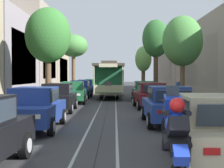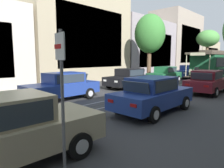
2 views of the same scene
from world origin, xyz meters
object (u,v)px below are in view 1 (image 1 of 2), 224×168
object	(u,v)px
parked_car_maroon_mid_right	(151,95)
parked_car_green_far_left	(91,85)
parked_car_green_fourth_left	(73,92)
street_tree_kerb_right_fourth	(143,60)
street_tree_kerb_left_second	(48,36)
parked_car_blue_fifth_left	(80,89)
street_tree_kerb_right_mid	(156,40)
pedestrian_on_left_pavement	(179,88)
parked_car_blue_sixth_left	(85,87)
parked_car_beige_near_right	(214,129)
street_tree_kerb_left_mid	(73,47)
street_tree_kerb_right_second	(183,42)
parked_car_blue_second_left	(34,108)
cable_car_trolley	(110,79)
parked_car_black_mid_left	(58,97)
parked_car_blue_second_right	(168,105)
motorcycle_with_rider	(175,136)
parked_car_green_fourth_right	(144,91)

from	to	relation	value
parked_car_maroon_mid_right	parked_car_green_far_left	bearing A→B (deg)	103.63
parked_car_green_fourth_left	street_tree_kerb_right_fourth	bearing A→B (deg)	72.12
parked_car_maroon_mid_right	street_tree_kerb_left_second	world-z (taller)	street_tree_kerb_left_second
parked_car_blue_fifth_left	street_tree_kerb_right_mid	xyz separation A→B (m)	(7.34, 3.68, 4.86)
pedestrian_on_left_pavement	parked_car_blue_sixth_left	bearing A→B (deg)	140.37
parked_car_beige_near_right	street_tree_kerb_left_mid	world-z (taller)	street_tree_kerb_left_mid
parked_car_blue_fifth_left	street_tree_kerb_right_second	distance (m)	12.54
parked_car_blue_sixth_left	parked_car_blue_second_left	bearing A→B (deg)	-89.52
street_tree_kerb_left_mid	pedestrian_on_left_pavement	distance (m)	18.29
parked_car_blue_sixth_left	parked_car_green_fourth_left	bearing A→B (deg)	-89.36
street_tree_kerb_right_mid	cable_car_trolley	distance (m)	6.97
parked_car_black_mid_left	parked_car_blue_sixth_left	bearing A→B (deg)	89.94
parked_car_beige_near_right	cable_car_trolley	distance (m)	23.24
parked_car_black_mid_left	parked_car_blue_second_right	bearing A→B (deg)	-42.51
street_tree_kerb_right_fourth	cable_car_trolley	distance (m)	16.23
parked_car_black_mid_left	street_tree_kerb_left_second	xyz separation A→B (m)	(-1.59, 5.33, 4.09)
street_tree_kerb_left_second	motorcycle_with_rider	xyz separation A→B (m)	(5.89, -18.32, -3.93)
parked_car_green_far_left	parked_car_green_fourth_right	size ratio (longest dim) A/B	1.01
street_tree_kerb_left_second	parked_car_green_far_left	bearing A→B (deg)	84.34
street_tree_kerb_left_second	motorcycle_with_rider	bearing A→B (deg)	-72.16
parked_car_green_fourth_left	parked_car_blue_second_right	size ratio (longest dim) A/B	1.01
parked_car_blue_sixth_left	parked_car_blue_second_right	size ratio (longest dim) A/B	1.01
parked_car_blue_fifth_left	parked_car_beige_near_right	bearing A→B (deg)	-76.49
street_tree_kerb_right_fourth	pedestrian_on_left_pavement	world-z (taller)	street_tree_kerb_right_fourth
parked_car_blue_second_left	parked_car_beige_near_right	world-z (taller)	same
parked_car_blue_second_right	street_tree_kerb_right_mid	xyz separation A→B (m)	(1.96, 20.27, 4.86)
motorcycle_with_rider	pedestrian_on_left_pavement	size ratio (longest dim) A/B	1.09
motorcycle_with_rider	street_tree_kerb_right_mid	bearing A→B (deg)	83.73
parked_car_black_mid_left	street_tree_kerb_left_mid	xyz separation A→B (m)	(-2.07, 24.04, 4.94)
parked_car_blue_fifth_left	parked_car_blue_second_right	xyz separation A→B (m)	(5.38, -16.59, 0.00)
parked_car_blue_second_left	parked_car_green_fourth_right	world-z (taller)	same
parked_car_green_fourth_left	motorcycle_with_rider	distance (m)	19.04
parked_car_blue_sixth_left	street_tree_kerb_left_mid	distance (m)	8.49
motorcycle_with_rider	parked_car_blue_second_right	bearing A→B (deg)	81.89
parked_car_blue_second_left	parked_car_green_fourth_left	size ratio (longest dim) A/B	0.99
parked_car_blue_fifth_left	pedestrian_on_left_pavement	world-z (taller)	pedestrian_on_left_pavement
parked_car_green_fourth_left	parked_car_blue_second_right	bearing A→B (deg)	-63.43
parked_car_black_mid_left	parked_car_beige_near_right	bearing A→B (deg)	-63.58
parked_car_blue_fifth_left	street_tree_kerb_right_second	xyz separation A→B (m)	(7.38, -9.57, 3.34)
parked_car_blue_second_right	street_tree_kerb_left_second	distance (m)	13.14
cable_car_trolley	parked_car_green_fourth_right	bearing A→B (deg)	-55.45
parked_car_beige_near_right	street_tree_kerb_left_mid	distance (m)	36.31
parked_car_blue_second_right	parked_car_blue_fifth_left	bearing A→B (deg)	107.96
parked_car_blue_sixth_left	pedestrian_on_left_pavement	bearing A→B (deg)	-39.63
parked_car_blue_second_right	parked_car_green_far_left	bearing A→B (deg)	100.38
street_tree_kerb_right_fourth	pedestrian_on_left_pavement	xyz separation A→B (m)	(1.67, -17.19, -3.25)
parked_car_black_mid_left	street_tree_kerb_right_second	bearing A→B (deg)	15.23
parked_car_blue_fifth_left	street_tree_kerb_left_second	size ratio (longest dim) A/B	0.63
street_tree_kerb_right_mid	motorcycle_with_rider	xyz separation A→B (m)	(-3.10, -28.27, -4.70)
parked_car_beige_near_right	parked_car_blue_second_right	xyz separation A→B (m)	(-0.08, 6.13, 0.00)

